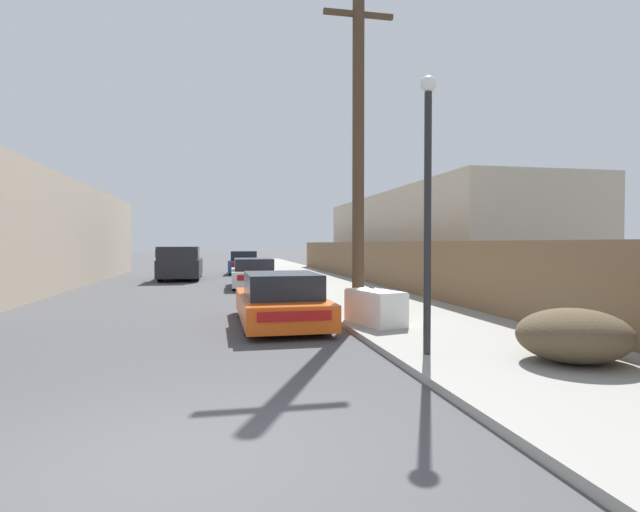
{
  "coord_description": "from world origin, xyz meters",
  "views": [
    {
      "loc": [
        0.44,
        -4.37,
        1.93
      ],
      "look_at": [
        3.58,
        11.07,
        1.53
      ],
      "focal_mm": 28.0,
      "sensor_mm": 36.0,
      "label": 1
    }
  ],
  "objects_px": {
    "car_parked_far": "(244,263)",
    "pickup_truck": "(180,263)",
    "discarded_fridge": "(375,307)",
    "parked_sports_car_red": "(280,301)",
    "utility_pole": "(358,144)",
    "car_parked_mid": "(253,274)",
    "street_lamp": "(428,193)",
    "brush_pile": "(574,335)"
  },
  "relations": [
    {
      "from": "discarded_fridge",
      "to": "brush_pile",
      "type": "relative_size",
      "value": 0.99
    },
    {
      "from": "car_parked_mid",
      "to": "utility_pole",
      "type": "height_order",
      "value": "utility_pole"
    },
    {
      "from": "car_parked_far",
      "to": "pickup_truck",
      "type": "height_order",
      "value": "pickup_truck"
    },
    {
      "from": "pickup_truck",
      "to": "utility_pole",
      "type": "relative_size",
      "value": 0.62
    },
    {
      "from": "parked_sports_car_red",
      "to": "street_lamp",
      "type": "relative_size",
      "value": 1.02
    },
    {
      "from": "parked_sports_car_red",
      "to": "car_parked_far",
      "type": "distance_m",
      "value": 20.28
    },
    {
      "from": "utility_pole",
      "to": "brush_pile",
      "type": "distance_m",
      "value": 7.04
    },
    {
      "from": "discarded_fridge",
      "to": "car_parked_far",
      "type": "height_order",
      "value": "car_parked_far"
    },
    {
      "from": "discarded_fridge",
      "to": "pickup_truck",
      "type": "relative_size",
      "value": 0.32
    },
    {
      "from": "discarded_fridge",
      "to": "car_parked_mid",
      "type": "distance_m",
      "value": 11.37
    },
    {
      "from": "discarded_fridge",
      "to": "utility_pole",
      "type": "height_order",
      "value": "utility_pole"
    },
    {
      "from": "street_lamp",
      "to": "discarded_fridge",
      "type": "bearing_deg",
      "value": 87.99
    },
    {
      "from": "parked_sports_car_red",
      "to": "car_parked_mid",
      "type": "bearing_deg",
      "value": 89.25
    },
    {
      "from": "discarded_fridge",
      "to": "parked_sports_car_red",
      "type": "bearing_deg",
      "value": 138.61
    },
    {
      "from": "car_parked_far",
      "to": "street_lamp",
      "type": "distance_m",
      "value": 24.56
    },
    {
      "from": "car_parked_far",
      "to": "pickup_truck",
      "type": "relative_size",
      "value": 0.81
    },
    {
      "from": "parked_sports_car_red",
      "to": "car_parked_mid",
      "type": "relative_size",
      "value": 1.07
    },
    {
      "from": "parked_sports_car_red",
      "to": "utility_pole",
      "type": "distance_m",
      "value": 4.4
    },
    {
      "from": "car_parked_mid",
      "to": "car_parked_far",
      "type": "distance_m",
      "value": 10.12
    },
    {
      "from": "car_parked_mid",
      "to": "discarded_fridge",
      "type": "bearing_deg",
      "value": -78.84
    },
    {
      "from": "discarded_fridge",
      "to": "parked_sports_car_red",
      "type": "height_order",
      "value": "parked_sports_car_red"
    },
    {
      "from": "car_parked_mid",
      "to": "street_lamp",
      "type": "xyz_separation_m",
      "value": [
        1.86,
        -14.29,
        2.15
      ]
    },
    {
      "from": "car_parked_far",
      "to": "street_lamp",
      "type": "height_order",
      "value": "street_lamp"
    },
    {
      "from": "brush_pile",
      "to": "car_parked_mid",
      "type": "bearing_deg",
      "value": 104.1
    },
    {
      "from": "brush_pile",
      "to": "pickup_truck",
      "type": "bearing_deg",
      "value": 109.51
    },
    {
      "from": "street_lamp",
      "to": "car_parked_mid",
      "type": "bearing_deg",
      "value": 97.41
    },
    {
      "from": "car_parked_mid",
      "to": "car_parked_far",
      "type": "relative_size",
      "value": 1.01
    },
    {
      "from": "discarded_fridge",
      "to": "parked_sports_car_red",
      "type": "xyz_separation_m",
      "value": [
        -2.01,
        1.03,
        0.07
      ]
    },
    {
      "from": "car_parked_far",
      "to": "pickup_truck",
      "type": "xyz_separation_m",
      "value": [
        -3.6,
        -4.74,
        0.21
      ]
    },
    {
      "from": "parked_sports_car_red",
      "to": "car_parked_far",
      "type": "xyz_separation_m",
      "value": [
        0.17,
        20.28,
        0.1
      ]
    },
    {
      "from": "discarded_fridge",
      "to": "utility_pole",
      "type": "relative_size",
      "value": 0.2
    },
    {
      "from": "car_parked_mid",
      "to": "pickup_truck",
      "type": "xyz_separation_m",
      "value": [
        -3.48,
        5.38,
        0.28
      ]
    },
    {
      "from": "parked_sports_car_red",
      "to": "pickup_truck",
      "type": "height_order",
      "value": "pickup_truck"
    },
    {
      "from": "parked_sports_car_red",
      "to": "brush_pile",
      "type": "height_order",
      "value": "parked_sports_car_red"
    },
    {
      "from": "discarded_fridge",
      "to": "car_parked_far",
      "type": "xyz_separation_m",
      "value": [
        -1.85,
        21.31,
        0.17
      ]
    },
    {
      "from": "brush_pile",
      "to": "street_lamp",
      "type": "bearing_deg",
      "value": 154.17
    },
    {
      "from": "parked_sports_car_red",
      "to": "pickup_truck",
      "type": "distance_m",
      "value": 15.92
    },
    {
      "from": "parked_sports_car_red",
      "to": "brush_pile",
      "type": "xyz_separation_m",
      "value": [
        3.88,
        -5.08,
        -0.04
      ]
    },
    {
      "from": "street_lamp",
      "to": "brush_pile",
      "type": "xyz_separation_m",
      "value": [
        1.97,
        -0.95,
        -2.22
      ]
    },
    {
      "from": "parked_sports_car_red",
      "to": "brush_pile",
      "type": "distance_m",
      "value": 6.39
    },
    {
      "from": "pickup_truck",
      "to": "street_lamp",
      "type": "distance_m",
      "value": 20.47
    },
    {
      "from": "utility_pole",
      "to": "brush_pile",
      "type": "xyz_separation_m",
      "value": [
        1.83,
        -5.57,
        -3.9
      ]
    }
  ]
}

